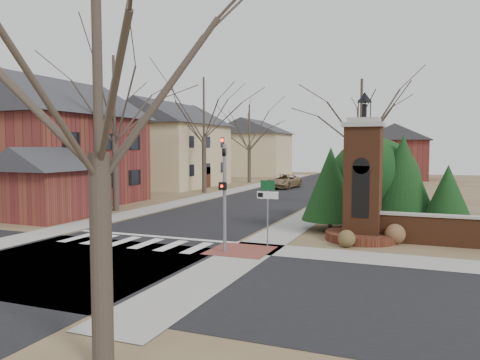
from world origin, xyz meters
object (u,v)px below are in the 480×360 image
at_px(traffic_signal_pole, 224,186).
at_px(pickup_truck, 284,181).
at_px(sign_post, 267,200).
at_px(brick_gate_monument, 363,191).
at_px(distant_car, 353,174).

xyz_separation_m(traffic_signal_pole, pickup_truck, (-5.90, 28.48, -1.90)).
bearing_deg(pickup_truck, traffic_signal_pole, -71.98).
height_order(traffic_signal_pole, sign_post, traffic_signal_pole).
bearing_deg(brick_gate_monument, traffic_signal_pole, -136.76).
bearing_deg(distant_car, pickup_truck, 76.75).
xyz_separation_m(traffic_signal_pole, brick_gate_monument, (4.70, 4.42, -0.42)).
height_order(sign_post, distant_car, sign_post).
bearing_deg(traffic_signal_pole, brick_gate_monument, 43.24).
xyz_separation_m(sign_post, distant_car, (-2.26, 40.48, -1.17)).
height_order(brick_gate_monument, distant_car, brick_gate_monument).
bearing_deg(traffic_signal_pole, pickup_truck, 101.70).
bearing_deg(sign_post, traffic_signal_pole, -132.43).
bearing_deg(distant_car, sign_post, 100.14).
bearing_deg(brick_gate_monument, pickup_truck, 113.78).
height_order(pickup_truck, distant_car, distant_car).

